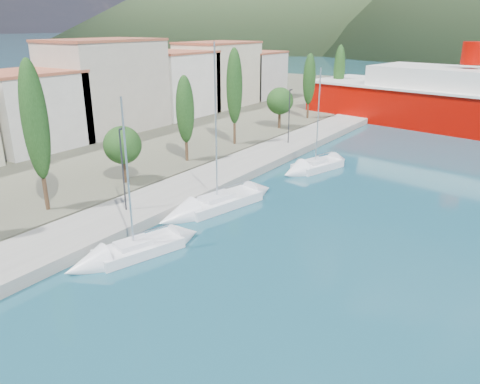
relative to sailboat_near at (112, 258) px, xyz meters
The scene contains 8 objects.
quay 19.23m from the sailboat_near, 102.55° to the left, with size 5.00×88.00×0.80m, color gray.
land_strip 51.05m from the sailboat_near, 145.71° to the left, with size 70.00×148.00×0.70m, color #565644.
town_buildings 40.58m from the sailboat_near, 132.49° to the left, with size 9.20×69.20×11.30m.
tree_row 26.44m from the sailboat_near, 111.02° to the left, with size 3.48×62.35×10.92m.
lamp_posts 9.22m from the sailboat_near, 119.82° to the left, with size 0.15×43.98×6.06m.
sailboat_near is the anchor object (origin of this frame).
sailboat_mid 8.99m from the sailboat_near, 92.94° to the left, with size 4.50×9.69×13.50m.
sailboat_far 23.20m from the sailboat_near, 86.33° to the left, with size 4.37×7.73×10.82m.
Camera 1 is at (15.81, -9.46, 13.67)m, focal length 35.00 mm.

